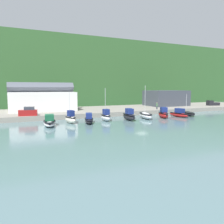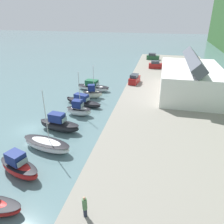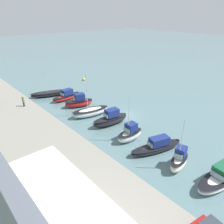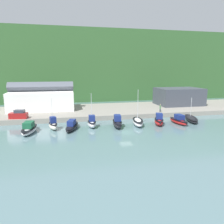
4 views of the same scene
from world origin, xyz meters
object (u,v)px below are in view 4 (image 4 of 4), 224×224
object	(u,v)px
moored_boat_1	(53,125)
moored_boat_4	(117,123)
moored_boat_3	(92,123)
moored_boat_7	(179,120)
person_on_quay	(160,108)
parked_car_0	(19,115)
moored_boat_5	(138,122)
moored_boat_2	(72,126)
moored_boat_8	(191,119)
moored_boat_6	(159,120)
moored_boat_0	(29,129)

from	to	relation	value
moored_boat_1	moored_boat_4	size ratio (longest dim) A/B	1.01
moored_boat_3	moored_boat_7	xyz separation A→B (m)	(21.00, -1.20, -0.24)
person_on_quay	parked_car_0	bearing A→B (deg)	-179.00
moored_boat_1	moored_boat_5	size ratio (longest dim) A/B	0.82
moored_boat_2	moored_boat_3	world-z (taller)	moored_boat_3
person_on_quay	moored_boat_7	bearing A→B (deg)	-87.00
moored_boat_5	person_on_quay	distance (m)	13.10
moored_boat_8	moored_boat_7	bearing A→B (deg)	-140.19
moored_boat_5	parked_car_0	distance (m)	28.87
moored_boat_1	moored_boat_7	bearing A→B (deg)	-16.60
moored_boat_4	moored_boat_5	world-z (taller)	moored_boat_5
moored_boat_7	moored_boat_5	bearing A→B (deg)	171.05
moored_boat_6	person_on_quay	world-z (taller)	person_on_quay
moored_boat_3	moored_boat_4	bearing A→B (deg)	-8.46
moored_boat_3	moored_boat_8	world-z (taller)	moored_boat_3
moored_boat_4	person_on_quay	xyz separation A→B (m)	(14.80, 9.27, 1.27)
moored_boat_8	parked_car_0	bearing A→B (deg)	-171.30
moored_boat_5	moored_boat_6	size ratio (longest dim) A/B	1.41
moored_boat_4	moored_boat_8	bearing A→B (deg)	11.77
person_on_quay	moored_boat_0	bearing A→B (deg)	-163.96
moored_boat_1	moored_boat_6	bearing A→B (deg)	-16.92
parked_car_0	person_on_quay	world-z (taller)	parked_car_0
moored_boat_3	moored_boat_4	world-z (taller)	moored_boat_3
moored_boat_7	moored_boat_8	size ratio (longest dim) A/B	0.78
moored_boat_3	moored_boat_6	xyz separation A→B (m)	(15.88, -1.15, -0.02)
moored_boat_3	moored_boat_5	distance (m)	10.84
moored_boat_5	parked_car_0	bearing A→B (deg)	175.28
moored_boat_2	parked_car_0	world-z (taller)	parked_car_0
moored_boat_6	moored_boat_7	world-z (taller)	moored_boat_6
moored_boat_2	moored_boat_4	xyz separation A→B (m)	(10.20, -0.20, 0.28)
moored_boat_0	moored_boat_4	bearing A→B (deg)	8.63
moored_boat_2	parked_car_0	bearing A→B (deg)	162.67
moored_boat_0	moored_boat_4	world-z (taller)	moored_boat_4
moored_boat_5	person_on_quay	bearing A→B (deg)	53.44
moored_boat_0	moored_boat_1	distance (m)	4.93
moored_boat_4	moored_boat_7	size ratio (longest dim) A/B	0.98
person_on_quay	moored_boat_4	bearing A→B (deg)	-147.94
moored_boat_1	person_on_quay	distance (m)	30.23
moored_boat_6	moored_boat_7	distance (m)	5.13
moored_boat_5	moored_boat_7	xyz separation A→B (m)	(10.17, -0.75, 0.02)
moored_boat_5	parked_car_0	xyz separation A→B (m)	(-27.69, 8.05, 1.34)
moored_boat_0	moored_boat_2	size ratio (longest dim) A/B	0.98
moored_boat_4	moored_boat_6	distance (m)	10.17
moored_boat_1	moored_boat_7	world-z (taller)	moored_boat_1
moored_boat_3	moored_boat_8	size ratio (longest dim) A/B	0.87
moored_boat_0	person_on_quay	world-z (taller)	person_on_quay
moored_boat_6	moored_boat_7	bearing A→B (deg)	18.42
moored_boat_6	moored_boat_7	xyz separation A→B (m)	(5.12, -0.05, -0.21)
moored_boat_2	moored_boat_6	distance (m)	20.37
moored_boat_4	parked_car_0	xyz separation A→B (m)	(-22.57, 8.61, 1.09)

